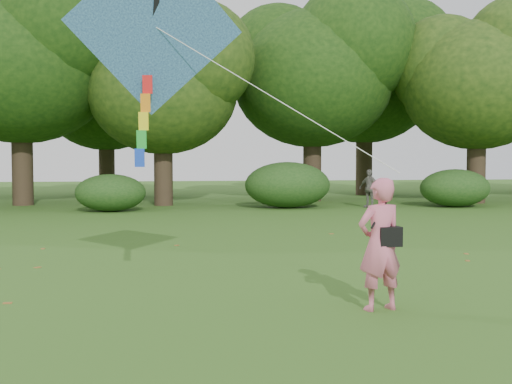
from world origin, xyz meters
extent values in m
plane|color=#265114|center=(0.00, 0.00, 0.00)|extent=(100.00, 100.00, 0.00)
imported|color=#D4647E|center=(0.81, 0.38, 0.88)|extent=(0.72, 0.56, 1.76)
imported|color=slate|center=(6.35, 17.58, 0.79)|extent=(0.87, 0.96, 1.57)
cube|color=black|center=(0.93, 0.35, 0.99)|extent=(0.30, 0.20, 0.26)
cylinder|color=black|center=(0.81, 0.34, 1.33)|extent=(0.33, 0.14, 0.47)
cube|color=#2849B1|center=(-2.14, 1.53, 3.88)|extent=(2.51, 0.58, 2.47)
cube|color=black|center=(-2.14, 1.56, 3.88)|extent=(0.30, 0.76, 2.21)
cylinder|color=white|center=(-0.54, 0.93, 2.85)|extent=(3.20, 1.21, 2.07)
cube|color=red|center=(-2.24, 1.55, 3.06)|extent=(0.14, 0.06, 0.26)
cube|color=orange|center=(-2.27, 1.55, 2.80)|extent=(0.14, 0.06, 0.26)
cube|color=yellow|center=(-2.30, 1.55, 2.54)|extent=(0.14, 0.06, 0.26)
cube|color=green|center=(-2.33, 1.55, 2.28)|extent=(0.14, 0.06, 0.26)
cube|color=blue|center=(-2.36, 1.55, 2.02)|extent=(0.14, 0.06, 0.26)
cylinder|color=#3A2D1E|center=(-8.00, 21.00, 1.92)|extent=(0.88, 0.88, 3.85)
ellipsoid|color=#1E3F11|center=(-8.00, 21.00, 6.05)|extent=(8.00, 8.00, 6.80)
cylinder|color=#3A2D1E|center=(-2.00, 20.00, 1.57)|extent=(0.80, 0.80, 3.15)
ellipsoid|color=#1E3F11|center=(-2.00, 20.00, 4.91)|extent=(6.40, 6.40, 5.44)
cylinder|color=#3A2D1E|center=(5.00, 22.00, 1.84)|extent=(0.86, 0.86, 3.67)
ellipsoid|color=#1E3F11|center=(5.00, 22.00, 5.76)|extent=(7.60, 7.60, 6.46)
cylinder|color=#3A2D1E|center=(12.00, 19.50, 1.72)|extent=(0.83, 0.83, 3.43)
ellipsoid|color=#1E3F11|center=(12.00, 19.50, 5.30)|extent=(6.80, 6.80, 5.78)
cylinder|color=#3A2D1E|center=(-5.00, 27.50, 1.75)|extent=(0.84, 0.84, 3.50)
ellipsoid|color=#1E3F11|center=(-5.00, 27.50, 5.43)|extent=(7.00, 7.00, 5.95)
cylinder|color=#3A2D1E|center=(9.00, 26.50, 2.01)|extent=(0.90, 0.90, 4.02)
ellipsoid|color=#1E3F11|center=(9.00, 26.50, 6.17)|extent=(7.80, 7.80, 6.63)
ellipsoid|color=#264919|center=(-4.00, 17.10, 0.71)|extent=(2.66, 2.09, 1.42)
ellipsoid|color=#264919|center=(3.00, 17.90, 0.94)|extent=(3.50, 2.75, 1.88)
ellipsoid|color=#264919|center=(10.00, 17.40, 0.79)|extent=(2.94, 2.31, 1.58)
cube|color=#925927|center=(-4.33, 4.47, 0.00)|extent=(0.14, 0.14, 0.01)
cube|color=#925927|center=(-1.72, 7.12, 0.00)|extent=(0.13, 0.14, 0.01)
cube|color=#925927|center=(4.30, 4.93, 0.00)|extent=(0.09, 0.13, 0.01)
cube|color=#925927|center=(2.42, 8.83, 0.00)|extent=(0.13, 0.10, 0.01)
cube|color=#925927|center=(3.90, 4.06, 0.00)|extent=(0.11, 0.14, 0.01)
cube|color=#925927|center=(-4.18, 1.49, 0.00)|extent=(0.13, 0.09, 0.01)
cube|color=#925927|center=(-4.69, 7.01, 0.00)|extent=(0.08, 0.12, 0.01)
camera|label=1|loc=(-2.03, -7.73, 2.02)|focal=45.00mm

